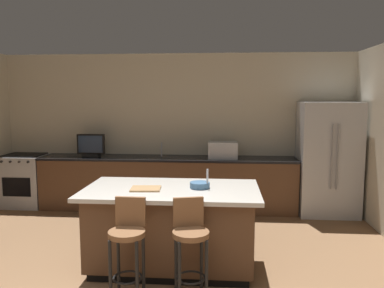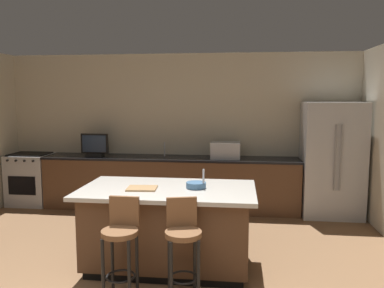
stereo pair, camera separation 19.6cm
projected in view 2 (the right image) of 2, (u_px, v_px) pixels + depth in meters
name	position (u px, v px, depth m)	size (l,w,h in m)	color
wall_back	(180.00, 130.00, 6.85)	(6.58, 0.12, 2.65)	beige
counter_back	(170.00, 183.00, 6.59)	(4.31, 0.62, 0.89)	brown
kitchen_island	(168.00, 227.00, 4.31)	(1.91, 1.06, 0.91)	black
refrigerator	(332.00, 160.00, 6.17)	(0.93, 0.74, 1.82)	#B7BABF
range_oven	(31.00, 179.00, 6.89)	(0.70, 0.63, 0.91)	#B7BABF
microwave	(225.00, 150.00, 6.41)	(0.48, 0.36, 0.27)	#B7BABF
tv_monitor	(95.00, 146.00, 6.62)	(0.47, 0.16, 0.39)	black
sink_faucet_back	(164.00, 149.00, 6.63)	(0.02, 0.02, 0.24)	#B2B2B7
sink_faucet_island	(204.00, 179.00, 4.19)	(0.02, 0.02, 0.22)	#B2B2B7
bar_stool_left	(121.00, 240.00, 3.61)	(0.34, 0.34, 0.97)	brown
bar_stool_right	(183.00, 241.00, 3.59)	(0.35, 0.37, 0.96)	brown
fruit_bowl	(196.00, 185.00, 4.25)	(0.22, 0.22, 0.06)	#3F668C
cutting_board	(142.00, 188.00, 4.20)	(0.32, 0.25, 0.02)	#A87F51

